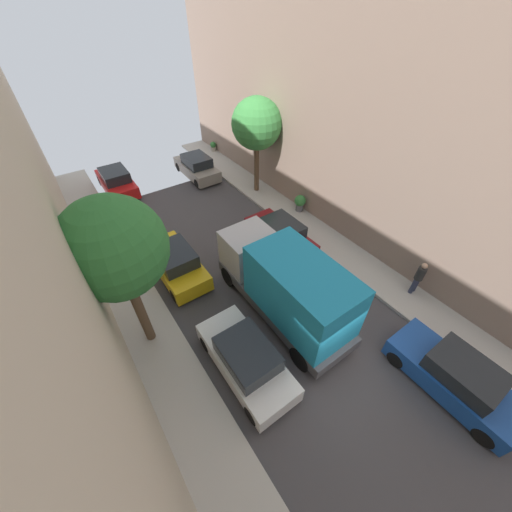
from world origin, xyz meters
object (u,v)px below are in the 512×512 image
(parked_car_left_2, at_px, (176,263))
(pedestrian, at_px, (419,277))
(street_tree_0, at_px, (114,249))
(parked_car_right_2, at_px, (455,376))
(parked_car_right_3, at_px, (280,235))
(delivery_truck, at_px, (286,285))
(potted_plant_3, at_px, (300,202))
(parked_car_left_3, at_px, (117,182))
(potted_plant_5, at_px, (213,146))
(parked_car_left_1, at_px, (246,359))
(parked_car_right_4, at_px, (197,167))
(street_tree_1, at_px, (257,124))

(parked_car_left_2, xyz_separation_m, pedestrian, (8.18, -7.31, 0.35))
(pedestrian, xyz_separation_m, street_tree_0, (-10.55, 4.53, 3.67))
(parked_car_right_2, height_order, parked_car_right_3, same)
(parked_car_left_2, height_order, street_tree_0, street_tree_0)
(delivery_truck, distance_m, potted_plant_3, 7.91)
(parked_car_left_3, height_order, parked_car_right_2, same)
(parked_car_right_3, relative_size, delivery_truck, 0.64)
(delivery_truck, bearing_deg, parked_car_right_2, -64.95)
(pedestrian, xyz_separation_m, potted_plant_5, (0.25, 18.90, -0.54))
(delivery_truck, bearing_deg, street_tree_0, 158.32)
(parked_car_left_1, height_order, parked_car_right_4, same)
(street_tree_0, bearing_deg, parked_car_right_2, -45.06)
(parked_car_left_3, relative_size, delivery_truck, 0.64)
(parked_car_right_2, relative_size, street_tree_0, 0.67)
(street_tree_1, xyz_separation_m, potted_plant_3, (0.70, -3.58, -3.70))
(parked_car_left_1, height_order, parked_car_right_3, same)
(street_tree_1, relative_size, potted_plant_5, 7.85)
(parked_car_left_3, bearing_deg, street_tree_1, -35.52)
(potted_plant_3, bearing_deg, parked_car_left_3, 132.74)
(parked_car_left_2, distance_m, delivery_truck, 5.61)
(parked_car_right_4, distance_m, street_tree_0, 14.29)
(parked_car_left_2, relative_size, parked_car_right_3, 1.00)
(parked_car_left_2, xyz_separation_m, parked_car_right_3, (5.40, -1.19, 0.00))
(parked_car_left_2, height_order, pedestrian, pedestrian)
(pedestrian, xyz_separation_m, street_tree_1, (-0.52, 11.51, 3.37))
(parked_car_left_3, xyz_separation_m, parked_car_right_2, (5.40, -20.24, 0.00))
(parked_car_left_3, height_order, parked_car_right_4, same)
(parked_car_left_1, xyz_separation_m, street_tree_1, (7.66, 10.22, 3.72))
(parked_car_right_4, height_order, street_tree_0, street_tree_0)
(parked_car_left_1, distance_m, street_tree_1, 13.30)
(parked_car_left_2, bearing_deg, parked_car_right_2, -62.96)
(parked_car_right_2, xyz_separation_m, parked_car_right_3, (0.00, 9.39, 0.00))
(street_tree_1, height_order, potted_plant_5, street_tree_1)
(pedestrian, distance_m, street_tree_0, 12.05)
(parked_car_right_3, height_order, delivery_truck, delivery_truck)
(pedestrian, distance_m, potted_plant_5, 18.91)
(parked_car_left_2, bearing_deg, parked_car_left_3, 90.00)
(parked_car_left_2, xyz_separation_m, delivery_truck, (2.70, -4.80, 1.07))
(parked_car_right_4, relative_size, pedestrian, 2.44)
(parked_car_right_2, bearing_deg, potted_plant_3, 75.21)
(parked_car_left_2, bearing_deg, parked_car_left_1, -90.00)
(parked_car_left_2, relative_size, street_tree_0, 0.67)
(parked_car_right_4, bearing_deg, street_tree_0, -124.55)
(parked_car_right_4, bearing_deg, parked_car_right_2, -90.00)
(parked_car_right_2, height_order, potted_plant_3, parked_car_right_2)
(street_tree_1, xyz_separation_m, potted_plant_5, (0.77, 7.39, -3.91))
(parked_car_right_2, distance_m, parked_car_right_3, 9.39)
(parked_car_right_2, relative_size, potted_plant_5, 5.68)
(parked_car_left_2, height_order, parked_car_right_2, same)
(delivery_truck, relative_size, potted_plant_3, 6.44)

